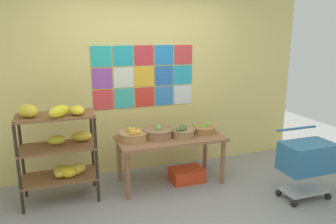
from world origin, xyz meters
TOP-DOWN VIEW (x-y plane):
  - ground at (0.00, 0.00)m, footprint 9.07×9.07m
  - back_wall_with_art at (0.00, 1.57)m, footprint 5.03×0.07m
  - banana_shelf_unit at (-1.17, 0.95)m, footprint 0.87×0.51m
  - display_table at (0.21, 0.96)m, footprint 1.42×0.65m
  - fruit_basket_right at (0.72, 1.01)m, footprint 0.34×0.34m
  - fruit_basket_left at (0.05, 1.01)m, footprint 0.41×0.41m
  - fruit_basket_centre at (-0.28, 1.01)m, footprint 0.39×0.39m
  - fruit_basket_back_right at (0.37, 0.93)m, footprint 0.32×0.32m
  - produce_crate_under_table at (0.44, 0.92)m, footprint 0.44×0.33m
  - shopping_cart at (1.61, 0.01)m, footprint 0.61×0.42m

SIDE VIEW (x-z plane):
  - ground at x=0.00m, z-range 0.00..0.00m
  - produce_crate_under_table at x=0.44m, z-range 0.00..0.18m
  - shopping_cart at x=1.61m, z-range 0.08..0.92m
  - display_table at x=0.21m, z-range 0.24..0.88m
  - fruit_basket_right at x=0.72m, z-range 0.63..0.76m
  - banana_shelf_unit at x=-1.17m, z-range 0.09..1.30m
  - fruit_basket_back_right at x=0.37m, z-range 0.63..0.79m
  - fruit_basket_centre at x=-0.28m, z-range 0.63..0.80m
  - fruit_basket_left at x=0.05m, z-range 0.63..0.80m
  - back_wall_with_art at x=0.00m, z-range 0.00..2.79m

